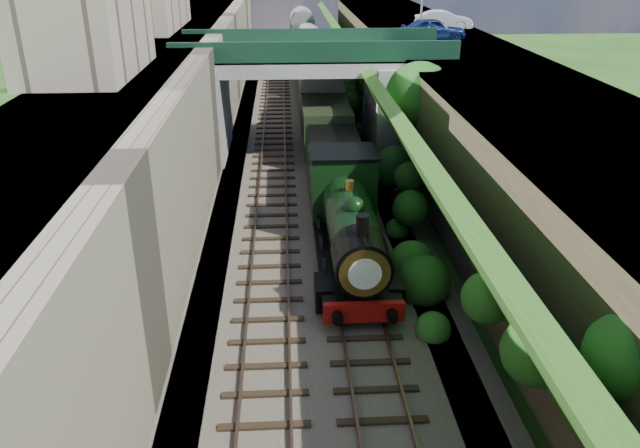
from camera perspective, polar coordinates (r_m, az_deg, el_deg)
The scene contains 18 objects.
ground at distance 18.28m, azimuth 1.55°, elevation -17.03°, with size 160.00×160.00×0.00m, color #1E4714.
trackbed at distance 35.78m, azimuth -1.11°, elevation 4.66°, with size 10.00×90.00×0.20m, color #473F38.
retaining_wall at distance 35.02m, azimuth -10.31°, elevation 9.66°, with size 1.00×90.00×7.00m, color #756B56.
street_plateau_left at distance 35.61m, azimuth -15.98°, elevation 9.37°, with size 6.00×90.00×7.00m, color #262628.
street_plateau_right at distance 36.49m, azimuth 14.13°, elevation 9.30°, with size 8.00×90.00×6.25m, color #262628.
embankment_slope at distance 33.69m, azimuth 7.40°, elevation 7.66°, with size 4.60×90.00×6.43m.
track_left at distance 35.71m, azimuth -4.33°, elevation 4.81°, with size 2.50×90.00×0.20m.
track_right at distance 35.79m, azimuth 0.82°, elevation 4.92°, with size 2.50×90.00×0.20m.
road_bridge at distance 38.60m, azimuth 0.03°, elevation 12.25°, with size 16.00×6.40×7.25m.
building_near at distance 29.06m, azimuth -20.67°, elevation 16.70°, with size 4.00×8.00×4.00m, color gray.
tree at distance 33.92m, azimuth 9.16°, elevation 11.27°, with size 3.60×3.80×6.60m.
car_blue at distance 43.60m, azimuth 10.30°, elevation 17.12°, with size 1.70×4.24×1.44m, color navy.
car_silver at distance 49.49m, azimuth 11.22°, elevation 17.83°, with size 1.48×4.23×1.39m, color silver.
locomotive at distance 24.74m, azimuth 2.70°, elevation -0.08°, with size 3.10×10.22×3.83m.
tender at distance 31.66m, azimuth 1.34°, elevation 4.94°, with size 2.70×6.00×3.05m.
coach_front at distance 43.62m, azimuth 0.00°, elevation 10.92°, with size 2.90×18.00×3.70m.
coach_middle at distance 62.05m, azimuth -1.04°, elevation 14.89°, with size 2.90×18.00×3.70m.
coach_rear at distance 80.65m, azimuth -1.63°, elevation 17.04°, with size 2.90×18.00×3.70m.
Camera 1 is at (-1.27, -13.70, 12.04)m, focal length 35.00 mm.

